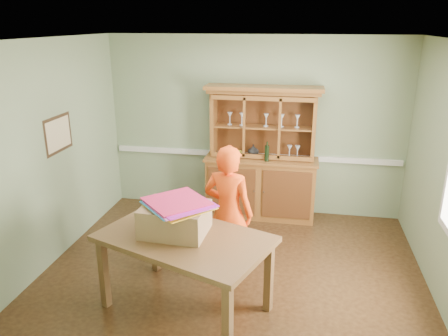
% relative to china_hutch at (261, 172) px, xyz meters
% --- Properties ---
extents(floor, '(4.50, 4.50, 0.00)m').
position_rel_china_hutch_xyz_m(floor, '(-0.15, -1.77, -0.70)').
color(floor, '#4E3219').
rests_on(floor, ground).
extents(ceiling, '(4.50, 4.50, 0.00)m').
position_rel_china_hutch_xyz_m(ceiling, '(-0.15, -1.77, 2.00)').
color(ceiling, white).
rests_on(ceiling, wall_back).
extents(wall_back, '(4.50, 0.00, 4.50)m').
position_rel_china_hutch_xyz_m(wall_back, '(-0.15, 0.23, 0.65)').
color(wall_back, gray).
rests_on(wall_back, floor).
extents(wall_left, '(0.00, 4.00, 4.00)m').
position_rel_china_hutch_xyz_m(wall_left, '(-2.40, -1.77, 0.65)').
color(wall_left, gray).
rests_on(wall_left, floor).
extents(wall_front, '(4.50, 0.00, 4.50)m').
position_rel_china_hutch_xyz_m(wall_front, '(-0.15, -3.77, 0.65)').
color(wall_front, gray).
rests_on(wall_front, floor).
extents(chair_rail, '(4.41, 0.05, 0.08)m').
position_rel_china_hutch_xyz_m(chair_rail, '(-0.15, 0.20, 0.20)').
color(chair_rail, silver).
rests_on(chair_rail, wall_back).
extents(framed_map, '(0.03, 0.60, 0.46)m').
position_rel_china_hutch_xyz_m(framed_map, '(-2.38, -1.47, 0.85)').
color(framed_map, '#352415').
rests_on(framed_map, wall_left).
extents(china_hutch, '(1.70, 0.56, 1.99)m').
position_rel_china_hutch_xyz_m(china_hutch, '(0.00, 0.00, 0.00)').
color(china_hutch, brown).
rests_on(china_hutch, floor).
extents(dining_table, '(1.92, 1.53, 0.84)m').
position_rel_china_hutch_xyz_m(dining_table, '(-0.51, -2.48, 0.04)').
color(dining_table, brown).
rests_on(dining_table, floor).
extents(cardboard_box, '(0.66, 0.54, 0.30)m').
position_rel_china_hutch_xyz_m(cardboard_box, '(-0.62, -2.42, 0.28)').
color(cardboard_box, '#976D4E').
rests_on(cardboard_box, dining_table).
extents(kite_stack, '(0.77, 0.77, 0.05)m').
position_rel_china_hutch_xyz_m(kite_stack, '(-0.57, -2.43, 0.46)').
color(kite_stack, yellow).
rests_on(kite_stack, cardboard_box).
extents(person, '(0.65, 0.49, 1.61)m').
position_rel_china_hutch_xyz_m(person, '(-0.19, -1.78, 0.10)').
color(person, '#FF4A10').
rests_on(person, floor).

